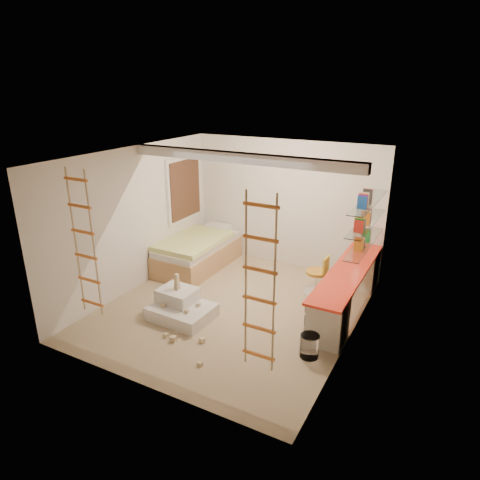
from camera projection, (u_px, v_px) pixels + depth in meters
The scene contains 15 objects.
floor at pixel (232, 308), 7.29m from camera, with size 4.50×4.50×0.00m, color tan.
ceiling_beam at pixel (240, 158), 6.67m from camera, with size 4.00×0.18×0.16m, color white.
window_frame at pixel (184, 189), 8.88m from camera, with size 0.06×1.15×1.35m, color white.
window_blind at pixel (185, 189), 8.86m from camera, with size 0.02×1.00×1.20m, color #4C2D1E.
rope_ladder_left at pixel (84, 244), 5.92m from camera, with size 0.41×0.04×2.13m, color orange, non-canonical shape.
rope_ladder_right at pixel (260, 285), 4.73m from camera, with size 0.41×0.04×2.13m, color orange, non-canonical shape.
waste_bin at pixel (309, 346), 5.96m from camera, with size 0.27×0.27×0.34m, color white.
desk at pixel (347, 289), 7.10m from camera, with size 0.56×2.80×0.75m.
shelves at pixel (367, 223), 6.88m from camera, with size 0.25×1.80×0.71m.
bed at pixel (198, 252), 8.85m from camera, with size 1.02×2.00×0.69m.
task_lamp at pixel (362, 230), 7.67m from camera, with size 0.14×0.36×0.57m.
swivel_chair at pixel (317, 280), 7.69m from camera, with size 0.45×0.45×0.75m.
play_platform at pixel (181, 307), 7.00m from camera, with size 1.01×0.80×0.43m.
toy_blocks at pixel (181, 311), 6.65m from camera, with size 1.26×1.12×0.70m.
books at pixel (367, 217), 6.84m from camera, with size 0.14×0.64×0.92m.
Camera 1 is at (3.18, -5.61, 3.62)m, focal length 32.00 mm.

